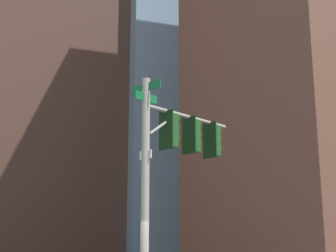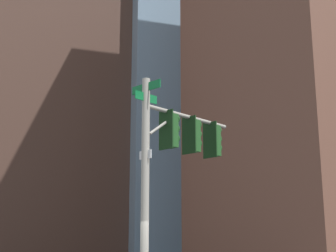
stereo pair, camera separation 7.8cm
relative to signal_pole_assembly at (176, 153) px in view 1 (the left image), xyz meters
name	(u,v)px [view 1 (the left image)]	position (x,y,z in m)	size (l,w,h in m)	color
signal_pole_assembly	(176,153)	(0.00, 0.00, 0.00)	(3.64, 2.21, 6.50)	#9E998C
building_brick_midblock	(64,94)	(-2.75, -46.70, 15.56)	(17.42, 17.17, 40.16)	#4C3328
building_glass_tower	(202,64)	(-23.12, -50.98, 23.33)	(28.81, 30.34, 55.70)	#7A99B2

